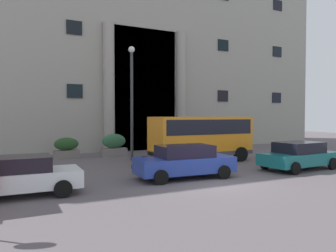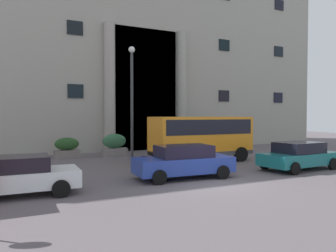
{
  "view_description": "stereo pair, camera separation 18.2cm",
  "coord_description": "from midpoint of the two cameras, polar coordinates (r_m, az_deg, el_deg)",
  "views": [
    {
      "loc": [
        -7.83,
        -11.41,
        2.86
      ],
      "look_at": [
        1.03,
        6.32,
        2.2
      ],
      "focal_mm": 34.43,
      "sensor_mm": 36.0,
      "label": 1
    },
    {
      "loc": [
        -7.67,
        -11.49,
        2.86
      ],
      "look_at": [
        1.03,
        6.32,
        2.2
      ],
      "focal_mm": 34.43,
      "sensor_mm": 36.0,
      "label": 2
    }
  ],
  "objects": [
    {
      "name": "hedge_planter_east",
      "position": [
        22.73,
        -9.25,
        -3.43
      ],
      "size": [
        1.73,
        0.72,
        1.57
      ],
      "color": "slate",
      "rests_on": "ground_plane"
    },
    {
      "name": "parked_sedan_second",
      "position": [
        12.68,
        -25.47,
        -7.98
      ],
      "size": [
        4.55,
        2.06,
        1.41
      ],
      "rotation": [
        0.0,
        0.0,
        -0.02
      ],
      "color": "silver",
      "rests_on": "ground_plane"
    },
    {
      "name": "parked_compact_extra",
      "position": [
        18.39,
        22.41,
        -4.86
      ],
      "size": [
        4.5,
        2.32,
        1.45
      ],
      "rotation": [
        0.0,
        0.0,
        0.07
      ],
      "color": "#18686B",
      "rests_on": "ground_plane"
    },
    {
      "name": "lamppost_plaza_centre",
      "position": [
        20.59,
        -6.17,
        5.68
      ],
      "size": [
        0.4,
        0.4,
        7.2
      ],
      "color": "#353739",
      "rests_on": "ground_plane"
    },
    {
      "name": "ground_plane",
      "position": [
        14.14,
        8.0,
        -10.04
      ],
      "size": [
        80.0,
        64.0,
        0.12
      ],
      "primitive_type": "cube",
      "color": "#5B5358"
    },
    {
      "name": "office_building_facade",
      "position": [
        30.93,
        -11.13,
        16.28
      ],
      "size": [
        41.79,
        9.68,
        21.13
      ],
      "color": "#9C988C",
      "rests_on": "ground_plane"
    },
    {
      "name": "parked_estate_mid",
      "position": [
        14.73,
        3.15,
        -6.28
      ],
      "size": [
        4.57,
        2.18,
        1.5
      ],
      "rotation": [
        0.0,
        0.0,
        -0.06
      ],
      "color": "#263E9D",
      "rests_on": "ground_plane"
    },
    {
      "name": "hedge_planter_entrance_left",
      "position": [
        22.56,
        -17.25,
        -3.77
      ],
      "size": [
        1.65,
        0.72,
        1.37
      ],
      "color": "slate",
      "rests_on": "ground_plane"
    },
    {
      "name": "scooter_by_planter",
      "position": [
        16.23,
        -3.07,
        -6.63
      ],
      "size": [
        1.86,
        0.75,
        0.89
      ],
      "rotation": [
        0.0,
        0.0,
        -0.29
      ],
      "color": "black",
      "rests_on": "ground_plane"
    },
    {
      "name": "orange_minibus",
      "position": [
        20.06,
        6.11,
        -1.56
      ],
      "size": [
        6.25,
        2.67,
        2.77
      ],
      "rotation": [
        0.0,
        0.0,
        -0.01
      ],
      "color": "orange",
      "rests_on": "ground_plane"
    },
    {
      "name": "bus_stop_sign",
      "position": [
        24.2,
        13.26,
        -1.27
      ],
      "size": [
        0.44,
        0.08,
        2.48
      ],
      "color": "#9F971B",
      "rests_on": "ground_plane"
    },
    {
      "name": "hedge_planter_far_east",
      "position": [
        26.25,
        8.27,
        -3.0
      ],
      "size": [
        2.18,
        0.82,
        1.3
      ],
      "color": "slate",
      "rests_on": "ground_plane"
    }
  ]
}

